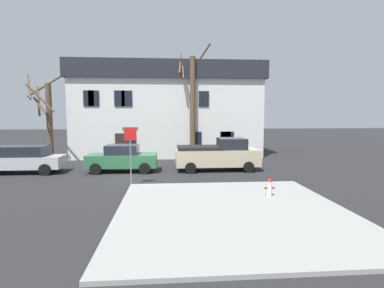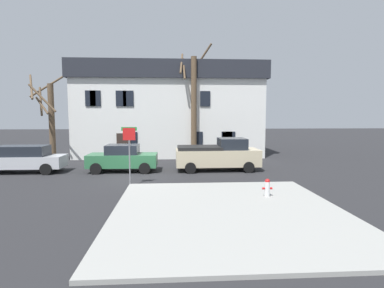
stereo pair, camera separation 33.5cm
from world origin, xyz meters
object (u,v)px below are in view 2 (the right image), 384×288
at_px(tree_bare_mid, 193,104).
at_px(car_green_sedan, 123,158).
at_px(tree_bare_near, 49,117).
at_px(fire_hydrant, 267,187).
at_px(car_silver_wagon, 24,159).
at_px(street_sign_pole, 129,145).
at_px(pickup_truck_beige, 218,155).
at_px(building_main, 170,110).

relative_size(tree_bare_mid, car_green_sedan, 2.13).
xyz_separation_m(tree_bare_near, fire_hydrant, (13.12, -11.04, -2.88)).
xyz_separation_m(car_silver_wagon, car_green_sedan, (5.99, 0.01, -0.03)).
bearing_deg(street_sign_pole, car_silver_wagon, 150.10).
xyz_separation_m(car_silver_wagon, fire_hydrant, (13.06, -6.74, -0.36)).
bearing_deg(tree_bare_near, tree_bare_mid, 2.10).
bearing_deg(street_sign_pole, car_green_sedan, 103.93).
relative_size(tree_bare_mid, pickup_truck_beige, 1.72).
bearing_deg(tree_bare_mid, building_main, 111.57).
bearing_deg(car_silver_wagon, street_sign_pole, -29.90).
relative_size(car_green_sedan, fire_hydrant, 5.69).
bearing_deg(car_silver_wagon, pickup_truck_beige, 0.37).
height_order(pickup_truck_beige, fire_hydrant, pickup_truck_beige).
distance_m(building_main, car_silver_wagon, 13.33).
bearing_deg(car_silver_wagon, car_green_sedan, 0.06).
distance_m(car_green_sedan, pickup_truck_beige, 6.01).
bearing_deg(car_silver_wagon, building_main, 47.04).
distance_m(car_silver_wagon, street_sign_pole, 8.14).
bearing_deg(fire_hydrant, building_main, 104.61).
bearing_deg(pickup_truck_beige, street_sign_pole, -140.77).
height_order(building_main, fire_hydrant, building_main).
relative_size(car_silver_wagon, street_sign_pole, 1.61).
bearing_deg(pickup_truck_beige, car_silver_wagon, -179.63).
distance_m(building_main, tree_bare_near, 10.31).
height_order(tree_bare_near, tree_bare_mid, tree_bare_mid).
relative_size(pickup_truck_beige, street_sign_pole, 1.80).
height_order(car_silver_wagon, pickup_truck_beige, pickup_truck_beige).
bearing_deg(tree_bare_near, building_main, 30.23).
height_order(tree_bare_near, street_sign_pole, tree_bare_near).
xyz_separation_m(building_main, tree_bare_mid, (1.89, -4.79, 0.40)).
height_order(tree_bare_mid, pickup_truck_beige, tree_bare_mid).
relative_size(building_main, tree_bare_mid, 1.77).
xyz_separation_m(tree_bare_mid, street_sign_pole, (-3.74, -8.72, -2.32)).
xyz_separation_m(car_green_sedan, fire_hydrant, (7.07, -6.74, -0.34)).
bearing_deg(tree_bare_near, street_sign_pole, -49.76).
xyz_separation_m(fire_hydrant, street_sign_pole, (-6.08, 2.72, 1.54)).
distance_m(tree_bare_near, fire_hydrant, 17.39).
relative_size(tree_bare_near, car_silver_wagon, 1.41).
relative_size(tree_bare_near, street_sign_pole, 2.27).
height_order(building_main, street_sign_pole, building_main).
bearing_deg(tree_bare_near, car_green_sedan, -35.42).
bearing_deg(street_sign_pole, fire_hydrant, -24.12).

